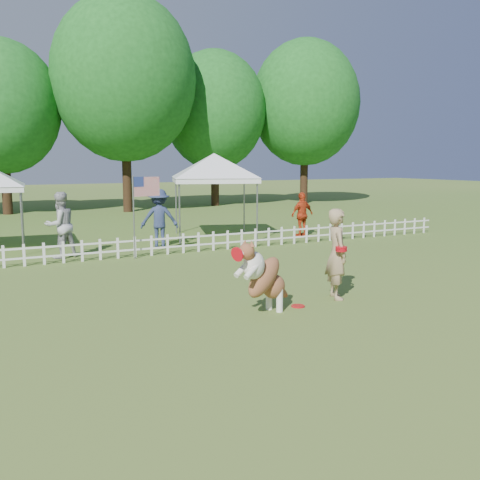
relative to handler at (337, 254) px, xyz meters
The scene contains 14 objects.
ground 1.84m from the handler, 161.05° to the right, with size 120.00×120.00×0.00m, color #34621F.
picket_fence 6.68m from the handler, 103.13° to the left, with size 22.00×0.08×0.60m, color white, non-canonical shape.
handler is the anchor object (origin of this frame).
dog 1.90m from the handler, behind, with size 1.34×0.45×1.38m, color brown, non-canonical shape.
frisbee_on_turf 1.39m from the handler, 169.85° to the right, with size 0.26×0.26×0.02m, color red.
canopy_tent_right 9.28m from the handler, 80.63° to the left, with size 2.88×2.88×2.98m, color white, non-canonical shape.
flag_pole 6.66m from the handler, 110.61° to the left, with size 0.91×0.09×2.37m, color gray, non-canonical shape.
spectator_a 8.44m from the handler, 119.62° to the left, with size 0.92×0.72×1.90m, color #ABAAAF.
spectator_b 8.08m from the handler, 96.92° to the left, with size 1.21×0.69×1.87m, color navy.
spectator_c 8.97m from the handler, 60.34° to the left, with size 0.96×0.40×1.64m, color red.
tree_center_left 22.79m from the handler, 101.60° to the left, with size 6.00×6.00×9.80m, color #18551A, non-canonical shape.
tree_center_right 21.23m from the handler, 85.84° to the left, with size 7.60×7.60×12.60m, color #18551A, non-canonical shape.
tree_right 23.61m from the handler, 71.19° to the left, with size 6.20×6.20×10.40m, color #18551A, non-canonical shape.
tree_far_right 25.40m from the handler, 57.26° to the left, with size 7.00×7.00×11.40m, color #18551A, non-canonical shape.
Camera 1 is at (-5.10, -7.96, 2.76)m, focal length 40.00 mm.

